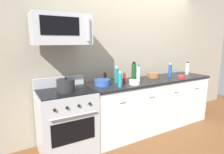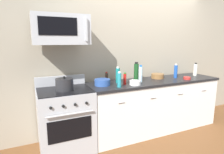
{
  "view_description": "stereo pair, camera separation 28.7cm",
  "coord_description": "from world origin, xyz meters",
  "views": [
    {
      "loc": [
        -2.29,
        -2.49,
        1.59
      ],
      "look_at": [
        -0.87,
        -0.05,
        1.05
      ],
      "focal_mm": 29.84,
      "sensor_mm": 36.0,
      "label": 1
    },
    {
      "loc": [
        -2.03,
        -2.62,
        1.59
      ],
      "look_at": [
        -0.87,
        -0.05,
        1.05
      ],
      "focal_mm": 29.84,
      "sensor_mm": 36.0,
      "label": 2
    }
  ],
  "objects": [
    {
      "name": "bottle_water_clear",
      "position": [
        -0.32,
        -0.01,
        1.06
      ],
      "size": [
        0.06,
        0.06,
        0.28
      ],
      "color": "silver",
      "rests_on": "countertop_slab"
    },
    {
      "name": "bottle_soda_blue",
      "position": [
        0.47,
        0.02,
        1.05
      ],
      "size": [
        0.06,
        0.06,
        0.26
      ],
      "color": "#1E4CA5",
      "rests_on": "countertop_slab"
    },
    {
      "name": "bowl_white_ceramic",
      "position": [
        -0.52,
        -0.17,
        0.96
      ],
      "size": [
        0.18,
        0.18,
        0.07
      ],
      "color": "white",
      "rests_on": "countertop_slab"
    },
    {
      "name": "bottle_wine_green",
      "position": [
        -0.35,
        0.1,
        1.08
      ],
      "size": [
        0.08,
        0.08,
        0.33
      ],
      "color": "#19471E",
      "rests_on": "countertop_slab"
    },
    {
      "name": "bowl_red_small",
      "position": [
        0.56,
        -0.18,
        0.94
      ],
      "size": [
        0.13,
        0.13,
        0.04
      ],
      "color": "#B72D28",
      "rests_on": "countertop_slab"
    },
    {
      "name": "counter_unit",
      "position": [
        -0.0,
        -0.0,
        0.46
      ],
      "size": [
        2.45,
        0.66,
        0.92
      ],
      "color": "white",
      "rests_on": "ground_plane"
    },
    {
      "name": "bottle_dish_soap",
      "position": [
        -0.82,
        -0.19,
        1.03
      ],
      "size": [
        0.06,
        0.06,
        0.24
      ],
      "color": "teal",
      "rests_on": "countertop_slab"
    },
    {
      "name": "bowl_blue_mixing",
      "position": [
        -1.0,
        0.02,
        0.97
      ],
      "size": [
        0.25,
        0.25,
        0.1
      ],
      "color": "#2D519E",
      "rests_on": "countertop_slab"
    },
    {
      "name": "stockpot",
      "position": [
        -1.6,
        -0.05,
        1.01
      ],
      "size": [
        0.24,
        0.24,
        0.2
      ],
      "color": "#262628",
      "rests_on": "range_oven"
    },
    {
      "name": "bottle_hot_sauce_red",
      "position": [
        -0.66,
        -0.07,
        1.01
      ],
      "size": [
        0.05,
        0.05,
        0.19
      ],
      "color": "#B21914",
      "rests_on": "countertop_slab"
    },
    {
      "name": "microwave",
      "position": [
        -1.6,
        0.05,
        1.75
      ],
      "size": [
        0.74,
        0.44,
        0.4
      ],
      "color": "#B7BABF"
    },
    {
      "name": "bowl_wooden_salad",
      "position": [
        0.14,
        0.12,
        0.97
      ],
      "size": [
        0.23,
        0.23,
        0.09
      ],
      "color": "brown",
      "rests_on": "countertop_slab"
    },
    {
      "name": "bottle_soy_sauce_dark",
      "position": [
        -0.85,
        0.22,
        1.0
      ],
      "size": [
        0.05,
        0.05,
        0.17
      ],
      "color": "black",
      "rests_on": "countertop_slab"
    },
    {
      "name": "range_oven",
      "position": [
        -1.6,
        0.0,
        0.47
      ],
      "size": [
        0.76,
        0.69,
        1.07
      ],
      "color": "#B7BABF",
      "rests_on": "ground_plane"
    },
    {
      "name": "ground_plane",
      "position": [
        0.0,
        0.0,
        0.0
      ],
      "size": [
        6.64,
        6.64,
        0.0
      ],
      "primitive_type": "plane",
      "color": "brown"
    },
    {
      "name": "bottle_vinegar_white",
      "position": [
        1.01,
        0.05,
        1.04
      ],
      "size": [
        0.07,
        0.07,
        0.25
      ],
      "color": "silver",
      "rests_on": "countertop_slab"
    },
    {
      "name": "bottle_sparkling_teal",
      "position": [
        -0.7,
        0.09,
        1.05
      ],
      "size": [
        0.07,
        0.07,
        0.27
      ],
      "color": "#197F7A",
      "rests_on": "countertop_slab"
    },
    {
      "name": "back_wall",
      "position": [
        0.0,
        0.41,
        1.35
      ],
      "size": [
        5.54,
        0.1,
        2.7
      ],
      "primitive_type": "cube",
      "color": "#9E937F",
      "rests_on": "ground_plane"
    }
  ]
}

